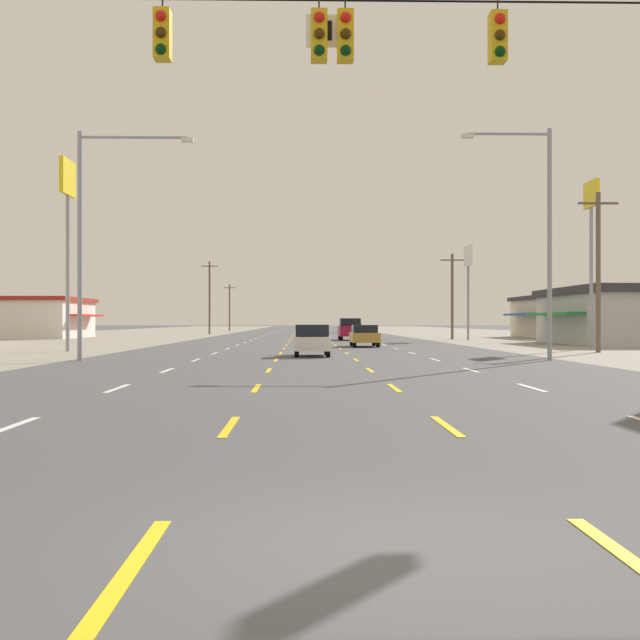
# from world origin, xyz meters

# --- Properties ---
(ground_plane) EXTENTS (572.00, 572.00, 0.00)m
(ground_plane) POSITION_xyz_m (0.00, 66.00, 0.00)
(ground_plane) COLOR #4C4C4F
(lot_apron_left) EXTENTS (28.00, 440.00, 0.01)m
(lot_apron_left) POSITION_xyz_m (-24.75, 66.00, 0.00)
(lot_apron_left) COLOR gray
(lot_apron_left) RESTS_ON ground
(lot_apron_right) EXTENTS (28.00, 440.00, 0.01)m
(lot_apron_right) POSITION_xyz_m (24.75, 66.00, 0.00)
(lot_apron_right) COLOR gray
(lot_apron_right) RESTS_ON ground
(lane_markings) EXTENTS (10.64, 227.60, 0.01)m
(lane_markings) POSITION_xyz_m (0.00, 104.50, 0.01)
(lane_markings) COLOR white
(lane_markings) RESTS_ON ground
(signal_span_wire) EXTENTS (25.91, 0.53, 8.90)m
(signal_span_wire) POSITION_xyz_m (-0.05, 8.87, 5.34)
(signal_span_wire) COLOR brown
(signal_span_wire) RESTS_ON ground
(hatchback_center_turn_nearest) EXTENTS (1.72, 3.90, 1.54)m
(hatchback_center_turn_nearest) POSITION_xyz_m (-0.13, 33.55, 0.78)
(hatchback_center_turn_nearest) COLOR white
(hatchback_center_turn_nearest) RESTS_ON ground
(sedan_inner_right_near) EXTENTS (1.80, 4.50, 1.46)m
(sedan_inner_right_near) POSITION_xyz_m (3.57, 48.44, 0.76)
(sedan_inner_right_near) COLOR #B28C33
(sedan_inner_right_near) RESTS_ON ground
(suv_inner_right_mid) EXTENTS (1.98, 4.90, 1.98)m
(suv_inner_right_mid) POSITION_xyz_m (3.68, 67.51, 1.03)
(suv_inner_right_mid) COLOR maroon
(suv_inner_right_mid) RESTS_ON ground
(sedan_far_right_midfar) EXTENTS (1.80, 4.50, 1.46)m
(sedan_far_right_midfar) POSITION_xyz_m (7.01, 111.50, 0.76)
(sedan_far_right_midfar) COLOR maroon
(sedan_far_right_midfar) RESTS_ON ground
(suv_far_right_far) EXTENTS (1.98, 4.90, 1.98)m
(suv_far_right_far) POSITION_xyz_m (6.77, 122.10, 1.03)
(suv_far_right_far) COLOR #235B2D
(suv_far_right_far) RESTS_ON ground
(storefront_left_row_2) EXTENTS (10.74, 12.87, 4.14)m
(storefront_left_row_2) POSITION_xyz_m (-28.05, 78.27, 2.09)
(storefront_left_row_2) COLOR silver
(storefront_left_row_2) RESTS_ON ground
(storefront_right_row_2) EXTENTS (11.60, 16.71, 4.37)m
(storefront_right_row_2) POSITION_xyz_m (27.79, 77.12, 2.20)
(storefront_right_row_2) COLOR beige
(storefront_right_row_2) RESTS_ON ground
(pole_sign_left_row_1) EXTENTS (0.24, 2.53, 10.86)m
(pole_sign_left_row_1) POSITION_xyz_m (-13.90, 40.22, 8.45)
(pole_sign_left_row_1) COLOR gray
(pole_sign_left_row_1) RESTS_ON ground
(pole_sign_right_row_1) EXTENTS (0.24, 2.24, 10.42)m
(pole_sign_right_row_1) POSITION_xyz_m (17.34, 43.98, 7.90)
(pole_sign_right_row_1) COLOR gray
(pole_sign_right_row_1) RESTS_ON ground
(pole_sign_right_row_2) EXTENTS (0.24, 2.74, 8.55)m
(pole_sign_right_row_2) POSITION_xyz_m (14.33, 66.86, 6.72)
(pole_sign_right_row_2) COLOR gray
(pole_sign_right_row_2) RESTS_ON ground
(streetlight_left_row_0) EXTENTS (4.97, 0.26, 9.86)m
(streetlight_left_row_0) POSITION_xyz_m (-9.60, 28.99, 5.80)
(streetlight_left_row_0) COLOR gray
(streetlight_left_row_0) RESTS_ON ground
(streetlight_right_row_0) EXTENTS (3.95, 0.26, 10.09)m
(streetlight_right_row_0) POSITION_xyz_m (9.77, 28.99, 5.80)
(streetlight_right_row_0) COLOR gray
(streetlight_right_row_0) RESTS_ON ground
(utility_pole_right_row_0) EXTENTS (2.20, 0.26, 8.74)m
(utility_pole_right_row_0) POSITION_xyz_m (15.53, 37.86, 4.56)
(utility_pole_right_row_0) COLOR brown
(utility_pole_right_row_0) RESTS_ON ground
(utility_pole_right_row_1) EXTENTS (2.20, 0.26, 8.10)m
(utility_pole_right_row_1) POSITION_xyz_m (13.55, 70.43, 4.24)
(utility_pole_right_row_1) COLOR brown
(utility_pole_right_row_1) RESTS_ON ground
(utility_pole_left_row_2) EXTENTS (2.20, 0.26, 9.59)m
(utility_pole_left_row_2) POSITION_xyz_m (-12.89, 101.31, 4.99)
(utility_pole_left_row_2) COLOR brown
(utility_pole_left_row_2) RESTS_ON ground
(utility_pole_left_row_3) EXTENTS (2.20, 0.26, 8.33)m
(utility_pole_left_row_3) POSITION_xyz_m (-13.72, 139.78, 4.36)
(utility_pole_left_row_3) COLOR brown
(utility_pole_left_row_3) RESTS_ON ground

